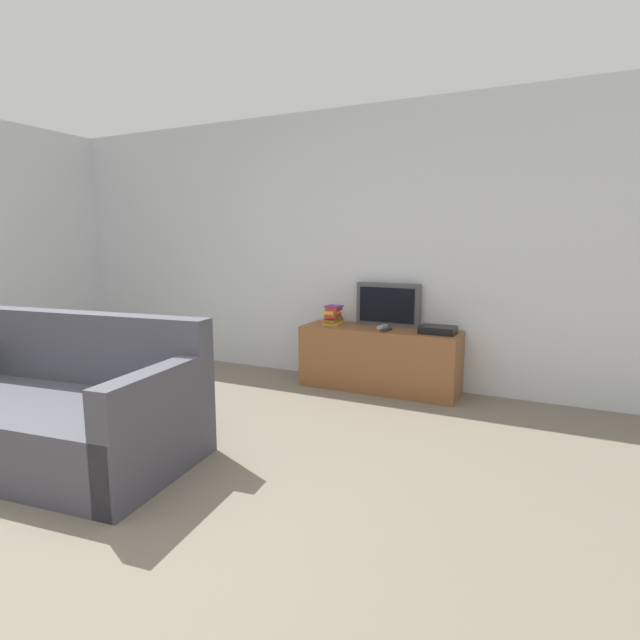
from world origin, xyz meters
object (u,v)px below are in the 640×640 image
Objects in this scene: tv_stand at (379,359)px; television at (388,305)px; couch at (52,413)px; remote_secondary at (386,330)px; set_top_box at (438,330)px; remote_on_stand at (383,327)px; book_stack at (333,316)px.

television is at bearing 84.10° from tv_stand.
remote_secondary is (1.48, 2.17, 0.30)m from couch.
tv_stand is 0.52m from television.
tv_stand is 4.80× the size of set_top_box.
tv_stand is 0.30m from remote_on_stand.
tv_stand is 9.25× the size of remote_secondary.
television is at bearing 87.65° from remote_on_stand.
book_stack is (-0.49, -0.17, -0.12)m from television.
couch reaches higher than remote_secondary.
remote_on_stand is (0.01, 0.05, 0.30)m from tv_stand.
television reaches higher than remote_on_stand.
remote_secondary is (0.08, -0.28, -0.19)m from television.
remote_secondary is at bearing -166.88° from set_top_box.
remote_on_stand is at bearing 74.64° from tv_stand.
television is 3.87× the size of remote_on_stand.
remote_on_stand is at bearing 173.96° from set_top_box.
couch is 2.73m from remote_on_stand.
television reaches higher than set_top_box.
set_top_box is (0.51, -0.18, -0.17)m from television.
remote_on_stand is 0.52× the size of set_top_box.
remote_on_stand is 0.52m from set_top_box.
book_stack is 0.58m from remote_secondary.
remote_secondary is (0.10, -0.11, 0.30)m from tv_stand.
set_top_box is at bearing 13.12° from remote_secondary.
book_stack reaches higher than tv_stand.
book_stack is 1.43× the size of remote_on_stand.
television is 0.35m from remote_secondary.
book_stack is at bearing -174.47° from remote_on_stand.
book_stack is at bearing 168.96° from remote_secondary.
tv_stand is 6.52× the size of book_stack.
remote_secondary reaches higher than tv_stand.
television reaches higher than tv_stand.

